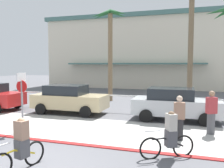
{
  "coord_description": "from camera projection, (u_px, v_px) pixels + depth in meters",
  "views": [
    {
      "loc": [
        4.17,
        -5.55,
        2.92
      ],
      "look_at": [
        0.52,
        6.0,
        1.92
      ],
      "focal_mm": 38.37,
      "sensor_mm": 36.0,
      "label": 1
    }
  ],
  "objects": [
    {
      "name": "ground_plane",
      "position": [
        122.0,
        107.0,
        16.27
      ],
      "size": [
        80.0,
        80.0,
        0.0
      ],
      "primitive_type": "plane",
      "color": "#5B5B60"
    },
    {
      "name": "sidewalk_strip",
      "position": [
        89.0,
        129.0,
        10.75
      ],
      "size": [
        44.0,
        4.0,
        0.02
      ],
      "primitive_type": "cube",
      "color": "beige",
      "rests_on": "ground"
    },
    {
      "name": "curb_paint",
      "position": [
        68.0,
        143.0,
        8.85
      ],
      "size": [
        44.0,
        0.24,
        0.03
      ],
      "primitive_type": "cube",
      "color": "maroon",
      "rests_on": "ground"
    },
    {
      "name": "building_backdrop",
      "position": [
        142.0,
        53.0,
        32.68
      ],
      "size": [
        23.46,
        11.58,
        8.93
      ],
      "color": "beige",
      "rests_on": "ground"
    },
    {
      "name": "rail_fence",
      "position": [
        116.0,
        98.0,
        14.77
      ],
      "size": [
        20.49,
        0.08,
        1.04
      ],
      "color": "white",
      "rests_on": "ground"
    },
    {
      "name": "stop_sign_bike_lane",
      "position": [
        22.0,
        93.0,
        10.27
      ],
      "size": [
        0.52,
        0.56,
        2.56
      ],
      "color": "gray",
      "rests_on": "ground"
    },
    {
      "name": "palm_tree_1",
      "position": [
        110.0,
        33.0,
        18.8
      ],
      "size": [
        3.05,
        3.09,
        7.21
      ],
      "color": "#846B4C",
      "rests_on": "ground"
    },
    {
      "name": "palm_tree_2",
      "position": [
        191.0,
        16.0,
        16.36
      ],
      "size": [
        3.07,
        2.93,
        8.42
      ],
      "color": "#756047",
      "rests_on": "ground"
    },
    {
      "name": "car_tan_1",
      "position": [
        69.0,
        99.0,
        14.27
      ],
      "size": [
        4.4,
        2.02,
        1.69
      ],
      "color": "tan",
      "rests_on": "ground"
    },
    {
      "name": "car_silver_2",
      "position": [
        175.0,
        104.0,
        12.41
      ],
      "size": [
        4.4,
        2.02,
        1.69
      ],
      "color": "#B2B7BC",
      "rests_on": "ground"
    },
    {
      "name": "cyclist_yellow_0",
      "position": [
        20.0,
        146.0,
        6.54
      ],
      "size": [
        0.47,
        1.79,
        1.5
      ],
      "color": "black",
      "rests_on": "ground"
    },
    {
      "name": "cyclist_black_1",
      "position": [
        169.0,
        136.0,
        7.46
      ],
      "size": [
        1.61,
        0.96,
        1.5
      ],
      "color": "black",
      "rests_on": "ground"
    },
    {
      "name": "pedestrian_0",
      "position": [
        211.0,
        114.0,
        9.95
      ],
      "size": [
        0.48,
        0.43,
        1.83
      ],
      "color": "#4C4C51",
      "rests_on": "ground"
    },
    {
      "name": "pedestrian_1",
      "position": [
        179.0,
        120.0,
        9.15
      ],
      "size": [
        0.43,
        0.37,
        1.73
      ],
      "color": "#232326",
      "rests_on": "ground"
    }
  ]
}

